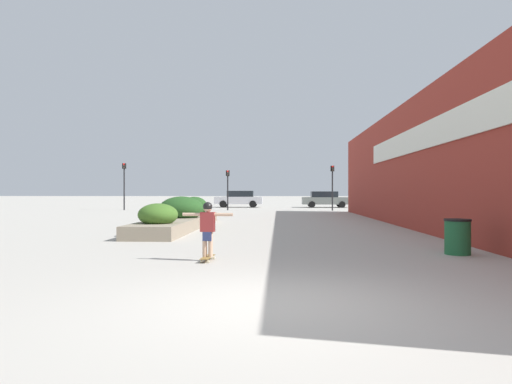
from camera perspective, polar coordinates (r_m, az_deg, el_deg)
The scene contains 12 objects.
ground_plane at distance 6.25m, azimuth 2.49°, elevation -13.77°, with size 300.00×300.00×0.00m, color #ADA89E.
building_wall_right at distance 19.78m, azimuth 19.01°, elevation 3.26°, with size 0.67×30.75×5.20m.
planter_box at distance 18.82m, azimuth -9.44°, elevation -3.09°, with size 1.82×9.97×1.30m.
skateboard at distance 9.97m, azimuth -6.07°, elevation -8.16°, with size 0.25×0.79×0.09m.
skateboarder at distance 9.89m, azimuth -6.07°, elevation -3.94°, with size 1.10×0.20×1.18m.
trash_bin at distance 11.87m, azimuth 23.89°, elevation -5.12°, with size 0.61×0.61×0.84m.
car_leftmost at distance 42.29m, azimuth 18.88°, elevation -0.96°, with size 4.75×1.94×1.43m.
car_center_left at distance 43.69m, azimuth -2.12°, elevation -0.84°, with size 4.53×1.87×1.58m.
car_center_right at distance 43.83m, azimuth 8.68°, elevation -0.88°, with size 4.50×2.05×1.53m.
traffic_light_left at distance 36.78m, azimuth -3.56°, elevation 1.15°, with size 0.28×0.30×3.21m.
traffic_light_right at distance 36.49m, azimuth 9.53°, elevation 1.48°, with size 0.28×0.30×3.55m.
traffic_light_far_left at distance 38.60m, azimuth -16.16°, elevation 1.63°, with size 0.28×0.30×3.81m.
Camera 1 is at (0.04, -6.07, 1.49)m, focal length 32.00 mm.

